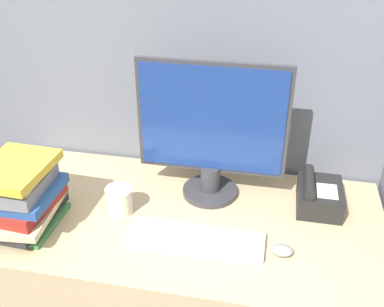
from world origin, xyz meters
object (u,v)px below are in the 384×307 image
desk_telephone (319,195)px  monitor (211,134)px  keyboard (195,239)px  coffee_cup (120,200)px  book_stack (19,196)px  mouse (282,250)px

desk_telephone → monitor: bearing=178.9°
keyboard → monitor: bearing=89.4°
monitor → coffee_cup: monitor is taller
monitor → desk_telephone: size_ratio=2.70×
keyboard → book_stack: size_ratio=1.42×
coffee_cup → book_stack: bearing=-156.1°
book_stack → desk_telephone: (0.96, 0.29, -0.07)m
coffee_cup → desk_telephone: 0.69m
coffee_cup → mouse: bearing=-10.6°
keyboard → coffee_cup: size_ratio=4.56×
mouse → monitor: bearing=134.1°
keyboard → book_stack: (-0.57, -0.03, 0.11)m
monitor → book_stack: 0.66m
keyboard → desk_telephone: desk_telephone is taller
monitor → book_stack: bearing=-152.4°
monitor → mouse: bearing=-45.9°
coffee_cup → book_stack: 0.32m
coffee_cup → desk_telephone: bearing=13.9°
keyboard → desk_telephone: (0.39, 0.27, 0.04)m
keyboard → mouse: mouse is taller
desk_telephone → keyboard: bearing=-145.5°
desk_telephone → coffee_cup: bearing=-166.1°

